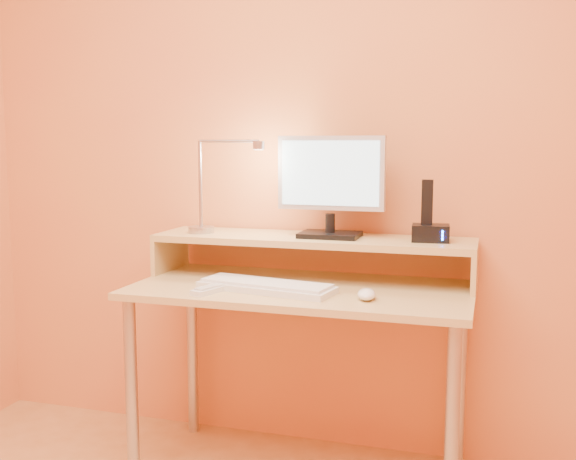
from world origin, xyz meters
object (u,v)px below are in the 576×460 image
(remote_control, at_px, (213,289))
(keyboard, at_px, (266,287))
(monitor_panel, at_px, (331,173))
(mouse, at_px, (367,294))
(lamp_base, at_px, (201,230))
(phone_dock, at_px, (431,233))

(remote_control, bearing_deg, keyboard, 42.81)
(monitor_panel, distance_m, mouse, 0.52)
(monitor_panel, relative_size, remote_control, 2.20)
(monitor_panel, distance_m, lamp_base, 0.56)
(lamp_base, xyz_separation_m, mouse, (0.70, -0.25, -0.15))
(mouse, bearing_deg, keyboard, 166.24)
(lamp_base, bearing_deg, monitor_panel, 4.50)
(phone_dock, distance_m, mouse, 0.38)
(monitor_panel, height_order, remote_control, monitor_panel)
(monitor_panel, height_order, keyboard, monitor_panel)
(monitor_panel, relative_size, phone_dock, 3.08)
(keyboard, height_order, mouse, mouse)
(phone_dock, height_order, remote_control, phone_dock)
(keyboard, xyz_separation_m, mouse, (0.36, -0.03, 0.01))
(lamp_base, distance_m, remote_control, 0.38)
(monitor_panel, relative_size, lamp_base, 4.01)
(phone_dock, relative_size, keyboard, 0.27)
(lamp_base, relative_size, remote_control, 0.55)
(lamp_base, relative_size, mouse, 0.96)
(lamp_base, xyz_separation_m, remote_control, (0.18, -0.29, -0.16))
(phone_dock, relative_size, remote_control, 0.71)
(monitor_panel, bearing_deg, lamp_base, -175.20)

